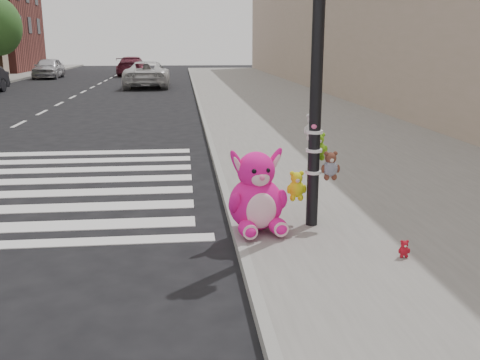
{
  "coord_description": "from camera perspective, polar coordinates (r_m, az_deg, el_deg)",
  "views": [
    {
      "loc": [
        0.86,
        -5.09,
        2.59
      ],
      "look_at": [
        1.62,
        2.01,
        0.75
      ],
      "focal_mm": 40.0,
      "sensor_mm": 36.0,
      "label": 1
    }
  ],
  "objects": [
    {
      "name": "car_silver_deep",
      "position": [
        43.36,
        -19.75,
        11.19
      ],
      "size": [
        1.88,
        4.51,
        1.53
      ],
      "primitive_type": "imported",
      "rotation": [
        0.0,
        0.0,
        0.02
      ],
      "color": "silver",
      "rests_on": "ground"
    },
    {
      "name": "red_teddy",
      "position": [
        6.59,
        17.1,
        -7.02
      ],
      "size": [
        0.15,
        0.11,
        0.22
      ],
      "primitive_type": null,
      "rotation": [
        0.0,
        0.0,
        -0.05
      ],
      "color": "#AD1120",
      "rests_on": "sidewalk_near"
    },
    {
      "name": "pink_bunny",
      "position": [
        7.08,
        1.79,
        -1.84
      ],
      "size": [
        0.82,
        0.92,
        1.14
      ],
      "rotation": [
        0.0,
        0.0,
        0.16
      ],
      "color": "#F71492",
      "rests_on": "sidewalk_near"
    },
    {
      "name": "curb_edge",
      "position": [
        15.31,
        -3.47,
        4.94
      ],
      "size": [
        0.12,
        80.0,
        0.15
      ],
      "primitive_type": "cube",
      "color": "gray",
      "rests_on": "ground"
    },
    {
      "name": "signal_pole",
      "position": [
        7.18,
        8.05,
        7.58
      ],
      "size": [
        0.7,
        0.49,
        4.0
      ],
      "color": "black",
      "rests_on": "sidewalk_near"
    },
    {
      "name": "car_maroon_near",
      "position": [
        45.25,
        -11.41,
        11.83
      ],
      "size": [
        2.28,
        5.27,
        1.51
      ],
      "primitive_type": "imported",
      "rotation": [
        0.0,
        0.0,
        3.11
      ],
      "color": "maroon",
      "rests_on": "ground"
    },
    {
      "name": "sidewalk_near",
      "position": [
        15.85,
        9.14,
        5.1
      ],
      "size": [
        7.0,
        80.0,
        0.14
      ],
      "primitive_type": "cube",
      "color": "slate",
      "rests_on": "ground"
    },
    {
      "name": "car_white_near",
      "position": [
        32.92,
        -9.86,
        11.05
      ],
      "size": [
        2.59,
        5.55,
        1.54
      ],
      "primitive_type": "imported",
      "rotation": [
        0.0,
        0.0,
        3.15
      ],
      "color": "silver",
      "rests_on": "ground"
    },
    {
      "name": "ground",
      "position": [
        5.78,
        -14.39,
        -12.67
      ],
      "size": [
        120.0,
        120.0,
        0.0
      ],
      "primitive_type": "plane",
      "color": "black",
      "rests_on": "ground"
    }
  ]
}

